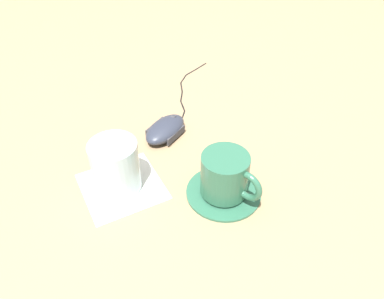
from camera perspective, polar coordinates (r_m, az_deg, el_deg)
The scene contains 7 objects.
ground_plane at distance 0.64m, azimuth -2.89°, elevation -5.42°, with size 3.00×3.00×0.00m, color #9E7F5B.
saucer at distance 0.63m, azimuth 4.83°, elevation -6.40°, with size 0.12×0.12×0.01m, color #2D664C.
coffee_cup at distance 0.60m, azimuth 5.19°, elevation -3.90°, with size 0.10×0.08×0.07m.
computer_mouse at distance 0.74m, azimuth -4.09°, elevation 3.10°, with size 0.10×0.12×0.03m.
mouse_cable at distance 0.89m, azimuth -0.81°, elevation 9.43°, with size 0.22×0.15×0.00m.
napkin_under_glass at distance 0.65m, azimuth -10.61°, elevation -5.51°, with size 0.13×0.13×0.00m, color silver.
drinking_glass at distance 0.62m, azimuth -11.56°, elevation -2.52°, with size 0.08×0.08×0.09m, color silver.
Camera 1 is at (0.43, -0.13, 0.46)m, focal length 35.00 mm.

